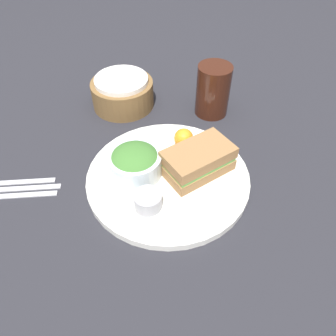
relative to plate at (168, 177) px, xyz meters
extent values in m
plane|color=#232328|center=(0.00, 0.00, -0.01)|extent=(4.00, 4.00, 0.00)
cylinder|color=white|center=(0.00, 0.00, 0.00)|extent=(0.33, 0.33, 0.02)
cube|color=olive|center=(0.06, 0.00, 0.02)|extent=(0.16, 0.13, 0.02)
cube|color=#6BB24C|center=(0.06, 0.00, 0.04)|extent=(0.15, 0.12, 0.01)
cube|color=olive|center=(0.06, 0.00, 0.05)|extent=(0.16, 0.13, 0.02)
cylinder|color=silver|center=(-0.06, 0.02, 0.03)|extent=(0.11, 0.11, 0.05)
ellipsoid|color=#3D702D|center=(-0.06, 0.02, 0.05)|extent=(0.10, 0.10, 0.04)
cylinder|color=#99999E|center=(-0.05, -0.07, 0.02)|extent=(0.05, 0.05, 0.03)
sphere|color=orange|center=(0.05, 0.08, 0.03)|extent=(0.04, 0.04, 0.04)
cylinder|color=#38190F|center=(0.15, 0.21, 0.06)|extent=(0.08, 0.08, 0.13)
cylinder|color=brown|center=(-0.06, 0.29, 0.03)|extent=(0.16, 0.16, 0.07)
cylinder|color=white|center=(-0.06, 0.29, 0.07)|extent=(0.13, 0.13, 0.01)
cube|color=#B2B2B7|center=(-0.32, 0.02, -0.01)|extent=(0.19, 0.03, 0.01)
cube|color=#B2B2B7|center=(-0.31, 0.04, -0.01)|extent=(0.20, 0.03, 0.01)
cube|color=#B2B2B7|center=(-0.31, 0.05, -0.01)|extent=(0.17, 0.03, 0.01)
camera|label=1|loc=(-0.09, -0.45, 0.50)|focal=35.00mm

